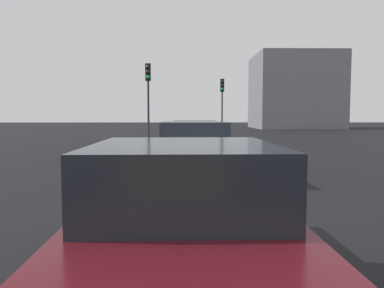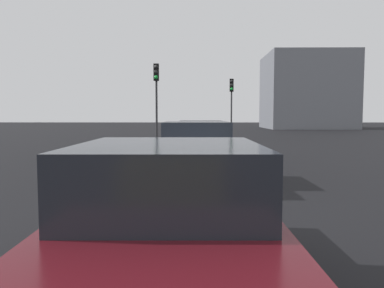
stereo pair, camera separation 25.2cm
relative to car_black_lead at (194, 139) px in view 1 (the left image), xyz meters
The scene contains 7 objects.
ground_plane 9.33m from the car_black_lead, behind, with size 160.00×160.00×0.20m, color black.
car_black_lead is the anchor object (origin of this frame).
car_white_second 5.70m from the car_black_lead, behind, with size 4.60×2.13×1.55m.
car_maroon_third 11.99m from the car_black_lead, behind, with size 4.28×2.12×1.46m.
traffic_light_near_left 11.97m from the car_black_lead, 11.27° to the right, with size 0.32×0.29×4.27m.
traffic_light_near_right 5.81m from the car_black_lead, 26.08° to the left, with size 0.32×0.28×4.43m.
building_facade_left 36.32m from the car_black_lead, 22.42° to the right, with size 10.01×10.26×9.37m, color slate.
Camera 1 is at (-6.28, 0.14, 1.72)m, focal length 35.44 mm.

